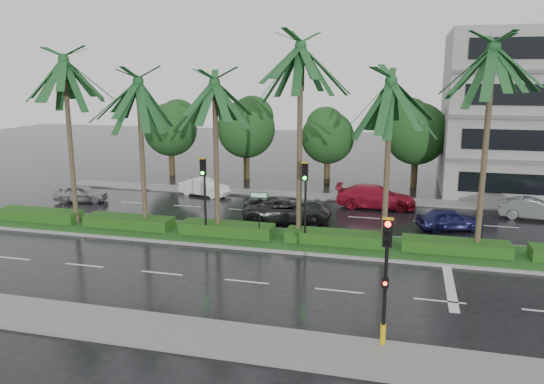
% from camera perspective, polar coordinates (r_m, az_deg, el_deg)
% --- Properties ---
extents(ground, '(120.00, 120.00, 0.00)m').
position_cam_1_polar(ground, '(27.80, 0.34, -5.89)').
color(ground, black).
rests_on(ground, ground).
extents(near_sidewalk, '(40.00, 2.40, 0.12)m').
position_cam_1_polar(near_sidewalk, '(18.81, -7.62, -15.11)').
color(near_sidewalk, slate).
rests_on(near_sidewalk, ground).
extents(far_sidewalk, '(40.00, 2.00, 0.12)m').
position_cam_1_polar(far_sidewalk, '(39.12, 4.67, -0.45)').
color(far_sidewalk, slate).
rests_on(far_sidewalk, ground).
extents(median, '(36.00, 4.00, 0.15)m').
position_cam_1_polar(median, '(28.70, 0.83, -5.13)').
color(median, gray).
rests_on(median, ground).
extents(hedge, '(35.20, 1.40, 0.60)m').
position_cam_1_polar(hedge, '(28.59, 0.83, -4.42)').
color(hedge, '#174814').
rests_on(hedge, median).
extents(lane_markings, '(34.00, 13.06, 0.01)m').
position_cam_1_polar(lane_markings, '(26.85, 6.44, -6.63)').
color(lane_markings, silver).
rests_on(lane_markings, ground).
extents(palm_row, '(26.30, 4.20, 10.85)m').
position_cam_1_polar(palm_row, '(27.72, -1.67, 11.97)').
color(palm_row, '#3A3321').
rests_on(palm_row, median).
extents(signal_near, '(0.34, 0.45, 4.36)m').
position_cam_1_polar(signal_near, '(17.36, 12.12, -8.86)').
color(signal_near, black).
rests_on(signal_near, near_sidewalk).
extents(signal_median_left, '(0.34, 0.42, 4.36)m').
position_cam_1_polar(signal_median_left, '(28.52, -7.32, 0.71)').
color(signal_median_left, black).
rests_on(signal_median_left, median).
extents(signal_median_right, '(0.34, 0.42, 4.36)m').
position_cam_1_polar(signal_median_right, '(26.98, 3.59, 0.12)').
color(signal_median_right, black).
rests_on(signal_median_right, median).
extents(street_sign, '(0.95, 0.09, 2.60)m').
position_cam_1_polar(street_sign, '(27.92, -1.41, -1.28)').
color(street_sign, black).
rests_on(street_sign, median).
extents(bg_trees, '(33.01, 5.35, 7.73)m').
position_cam_1_polar(bg_trees, '(43.70, 7.66, 6.81)').
color(bg_trees, '#322816').
rests_on(bg_trees, ground).
extents(car_silver, '(2.31, 3.87, 1.23)m').
position_cam_1_polar(car_silver, '(39.78, -19.84, -0.12)').
color(car_silver, '#919398').
rests_on(car_silver, ground).
extents(car_white, '(2.21, 4.11, 1.29)m').
position_cam_1_polar(car_white, '(39.63, -7.28, 0.52)').
color(car_white, white).
rests_on(car_white, ground).
extents(car_darkgrey, '(3.83, 5.92, 1.52)m').
position_cam_1_polar(car_darkgrey, '(32.18, 1.58, -1.94)').
color(car_darkgrey, '#242427').
rests_on(car_darkgrey, ground).
extents(car_red, '(2.26, 5.34, 1.54)m').
position_cam_1_polar(car_red, '(36.36, 11.09, -0.48)').
color(car_red, maroon).
rests_on(car_red, ground).
extents(car_blue, '(2.62, 4.00, 1.27)m').
position_cam_1_polar(car_blue, '(32.25, 18.58, -2.80)').
color(car_blue, '#191A4D').
rests_on(car_blue, ground).
extents(car_grey, '(1.81, 4.10, 1.31)m').
position_cam_1_polar(car_grey, '(36.65, 26.27, -1.63)').
color(car_grey, slate).
rests_on(car_grey, ground).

